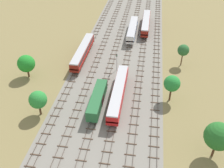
% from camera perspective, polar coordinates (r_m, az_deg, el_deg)
% --- Properties ---
extents(ground_plane, '(480.00, 480.00, 0.00)m').
position_cam_1_polar(ground_plane, '(92.01, 2.20, 7.46)').
color(ground_plane, olive).
extents(ballast_bed, '(28.48, 176.00, 0.01)m').
position_cam_1_polar(ballast_bed, '(92.01, 2.20, 7.47)').
color(ballast_bed, gray).
rests_on(ballast_bed, ground).
extents(track_far_left, '(2.40, 126.00, 0.29)m').
position_cam_1_polar(track_far_left, '(94.79, -5.16, 8.33)').
color(track_far_left, '#47382D').
rests_on(track_far_left, ground).
extents(track_left, '(2.40, 126.00, 0.29)m').
position_cam_1_polar(track_left, '(93.82, -2.22, 8.15)').
color(track_left, '#47382D').
rests_on(track_left, ground).
extents(track_centre_left, '(2.40, 126.00, 0.29)m').
position_cam_1_polar(track_centre_left, '(93.09, 0.77, 7.94)').
color(track_centre_left, '#47382D').
rests_on(track_centre_left, ground).
extents(track_centre, '(2.40, 126.00, 0.29)m').
position_cam_1_polar(track_centre, '(92.62, 3.80, 7.71)').
color(track_centre, '#47382D').
rests_on(track_centre, ground).
extents(track_centre_right, '(2.40, 126.00, 0.29)m').
position_cam_1_polar(track_centre_right, '(92.41, 6.84, 7.45)').
color(track_centre_right, '#47382D').
rests_on(track_centre_right, ground).
extents(track_right, '(2.40, 126.00, 0.29)m').
position_cam_1_polar(track_right, '(92.45, 9.89, 7.17)').
color(track_right, '#47382D').
rests_on(track_right, ground).
extents(freight_boxcar_centre_left_nearest, '(2.87, 14.00, 3.60)m').
position_cam_1_polar(freight_boxcar_centre_left_nearest, '(65.08, -3.28, -3.43)').
color(freight_boxcar_centre_left_nearest, '#286638').
rests_on(freight_boxcar_centre_left_nearest, ground).
extents(passenger_coach_centre_near, '(2.96, 22.00, 3.80)m').
position_cam_1_polar(passenger_coach_centre_near, '(67.09, 1.43, -1.82)').
color(passenger_coach_centre_near, red).
rests_on(passenger_coach_centre_near, ground).
extents(passenger_coach_far_left_mid, '(2.96, 22.00, 3.80)m').
position_cam_1_polar(passenger_coach_far_left_mid, '(86.49, -6.50, 7.26)').
color(passenger_coach_far_left_mid, maroon).
rests_on(passenger_coach_far_left_mid, ground).
extents(diesel_railcar_centre_midfar, '(2.96, 20.50, 3.80)m').
position_cam_1_polar(diesel_railcar_centre_midfar, '(102.32, 4.54, 12.02)').
color(diesel_railcar_centre_midfar, white).
rests_on(diesel_railcar_centre_midfar, ground).
extents(passenger_coach_centre_right_far, '(2.96, 22.00, 3.80)m').
position_cam_1_polar(passenger_coach_centre_right_far, '(108.95, 7.53, 13.35)').
color(passenger_coach_centre_right_far, maroon).
rests_on(passenger_coach_centre_right_far, ground).
extents(signal_post_nearest, '(0.28, 0.47, 5.86)m').
position_cam_1_polar(signal_post_nearest, '(78.74, 1.08, 5.34)').
color(signal_post_nearest, gray).
rests_on(signal_post_nearest, ground).
extents(lineside_tree_0, '(5.68, 5.68, 8.70)m').
position_cam_1_polar(lineside_tree_0, '(55.29, 22.59, -10.69)').
color(lineside_tree_0, '#4C331E').
rests_on(lineside_tree_0, ground).
extents(lineside_tree_1, '(5.12, 5.12, 7.15)m').
position_cam_1_polar(lineside_tree_1, '(79.30, -18.54, 4.31)').
color(lineside_tree_1, '#4C331E').
rests_on(lineside_tree_1, ground).
extents(lineside_tree_2, '(4.26, 4.26, 7.52)m').
position_cam_1_polar(lineside_tree_2, '(67.22, 13.20, 0.09)').
color(lineside_tree_2, '#4C331E').
rests_on(lineside_tree_2, ground).
extents(lineside_tree_3, '(3.61, 3.61, 7.23)m').
position_cam_1_polar(lineside_tree_3, '(83.66, 15.58, 7.24)').
color(lineside_tree_3, '#4C331E').
rests_on(lineside_tree_3, ground).
extents(lineside_tree_4, '(4.39, 4.39, 6.83)m').
position_cam_1_polar(lineside_tree_4, '(63.95, -16.14, -3.39)').
color(lineside_tree_4, '#4C331E').
rests_on(lineside_tree_4, ground).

